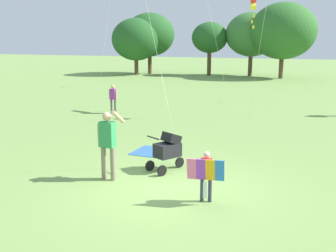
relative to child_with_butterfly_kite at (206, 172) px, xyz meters
The scene contains 8 objects.
ground_plane 1.26m from the child_with_butterfly_kite, 152.13° to the left, with size 120.00×120.00×0.00m, color #75994C.
treeline_distant 28.39m from the child_with_butterfly_kite, 90.14° to the left, with size 37.75×6.76×6.23m.
child_with_butterfly_kite is the anchor object (origin of this frame).
person_adult_flyer 2.71m from the child_with_butterfly_kite, 166.79° to the left, with size 0.58×0.51×1.77m.
stroller 2.29m from the child_with_butterfly_kite, 129.67° to the left, with size 0.87×1.07×1.03m.
kite_orange_delta 10.40m from the child_with_butterfly_kite, 93.01° to the left, with size 0.94×2.62×5.06m.
person_sitting_far 10.98m from the child_with_butterfly_kite, 126.77° to the left, with size 0.42×0.21×1.31m.
picnic_blanket 4.17m from the child_with_butterfly_kite, 126.86° to the left, with size 1.16×1.14×0.02m, color #3366B2.
Camera 1 is at (2.92, -8.62, 3.46)m, focal length 44.38 mm.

